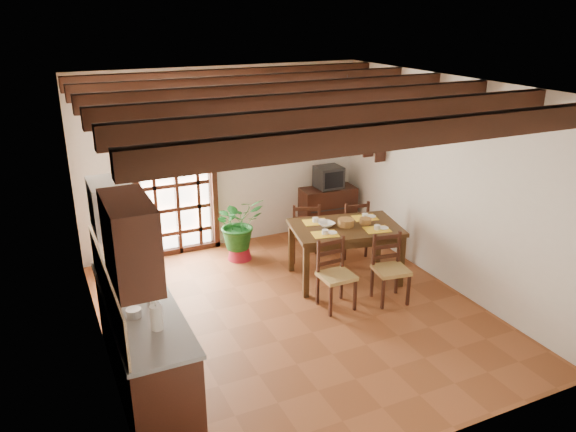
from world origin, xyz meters
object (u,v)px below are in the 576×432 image
chair_far_right (351,237)px  crt_tv (329,177)px  pendant_lamp (345,131)px  kitchen_counter (143,342)px  sideboard (328,210)px  potted_plant (239,224)px  chair_near_left (336,287)px  chair_near_right (390,281)px  chair_far_left (305,241)px  dining_table (345,233)px

chair_far_right → crt_tv: bearing=-91.0°
pendant_lamp → kitchen_counter: bearing=-156.9°
sideboard → potted_plant: (-1.74, -0.40, 0.18)m
chair_near_left → crt_tv: size_ratio=2.13×
kitchen_counter → potted_plant: potted_plant is taller
chair_far_right → potted_plant: potted_plant is taller
chair_far_right → pendant_lamp: 1.95m
chair_near_left → chair_far_right: bearing=51.3°
pendant_lamp → chair_near_left: bearing=-124.1°
kitchen_counter → chair_near_left: kitchen_counter is taller
chair_near_right → chair_far_left: chair_far_left is taller
chair_near_right → kitchen_counter: bearing=-164.4°
sideboard → chair_far_right: bearing=-93.0°
chair_near_right → chair_far_left: (-0.41, 1.61, 0.01)m
dining_table → chair_far_left: chair_far_left is taller
kitchen_counter → pendant_lamp: (3.01, 1.29, 1.60)m
chair_far_right → pendant_lamp: pendant_lamp is taller
dining_table → chair_far_left: bearing=116.2°
dining_table → pendant_lamp: 1.39m
kitchen_counter → sideboard: 4.61m
chair_far_right → sideboard: (0.12, 0.98, 0.11)m
chair_near_right → chair_far_left: 1.66m
dining_table → sideboard: dining_table is taller
chair_far_right → pendant_lamp: bearing=53.6°
chair_near_left → chair_near_right: bearing=-12.5°
crt_tv → pendant_lamp: size_ratio=0.49×
chair_near_left → potted_plant: potted_plant is taller
chair_near_left → dining_table: bearing=51.2°
pendant_lamp → dining_table: bearing=-90.0°
chair_near_left → chair_far_left: bearing=77.4°
chair_near_left → chair_near_right: 0.73m
crt_tv → kitchen_counter: bearing=-141.9°
kitchen_counter → pendant_lamp: bearing=23.1°
dining_table → potted_plant: potted_plant is taller
kitchen_counter → potted_plant: bearing=51.8°
chair_near_right → chair_far_right: bearing=87.0°
chair_near_right → pendant_lamp: (-0.20, 0.90, 1.80)m
crt_tv → potted_plant: potted_plant is taller
potted_plant → chair_far_left: bearing=-25.5°
chair_near_right → chair_far_right: chair_far_right is taller
pendant_lamp → potted_plant: bearing=134.3°
sideboard → pendant_lamp: (-0.63, -1.54, 1.69)m
chair_far_right → kitchen_counter: bearing=33.7°
chair_near_left → potted_plant: (-0.60, 1.89, 0.29)m
kitchen_counter → pendant_lamp: pendant_lamp is taller
chair_near_right → potted_plant: size_ratio=0.43×
chair_far_left → chair_far_right: size_ratio=1.03×
sideboard → crt_tv: crt_tv is taller
sideboard → chair_near_right: bearing=-95.9°
chair_far_left → crt_tv: size_ratio=2.22×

